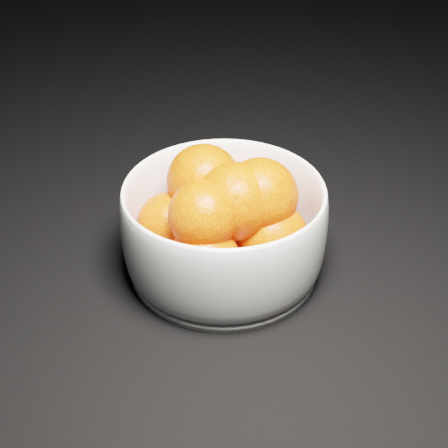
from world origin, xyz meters
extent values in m
cylinder|color=silver|center=(0.25, 0.12, 0.01)|extent=(0.18, 0.18, 0.01)
sphere|color=#EB450C|center=(0.27, 0.17, 0.04)|extent=(0.07, 0.07, 0.07)
sphere|color=#EB450C|center=(0.20, 0.14, 0.04)|extent=(0.06, 0.06, 0.06)
sphere|color=#EB450C|center=(0.23, 0.08, 0.04)|extent=(0.06, 0.06, 0.06)
sphere|color=#EB450C|center=(0.29, 0.11, 0.04)|extent=(0.07, 0.07, 0.07)
sphere|color=#EB450C|center=(0.23, 0.15, 0.08)|extent=(0.07, 0.07, 0.07)
sphere|color=#EB450C|center=(0.23, 0.10, 0.08)|extent=(0.06, 0.06, 0.06)
sphere|color=#EB450C|center=(0.28, 0.12, 0.08)|extent=(0.07, 0.07, 0.07)
sphere|color=#EB450C|center=(0.26, 0.12, 0.08)|extent=(0.07, 0.07, 0.07)
camera|label=1|loc=(0.20, -0.35, 0.39)|focal=50.00mm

